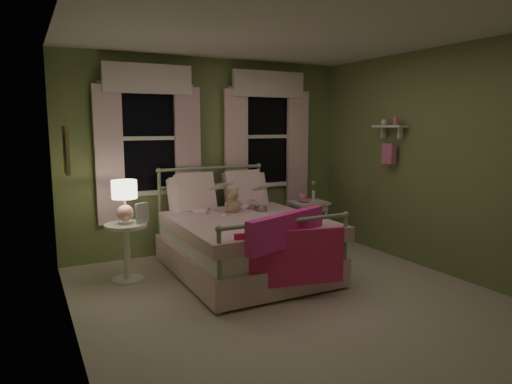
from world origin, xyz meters
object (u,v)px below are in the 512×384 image
table_lamp (125,196)px  child_left (206,191)px  nightstand_left (127,244)px  teddy_bear (233,202)px  nightstand_right (308,208)px  bed (242,240)px  child_right (248,191)px

table_lamp → child_left: bearing=7.0°
child_left → nightstand_left: size_ratio=1.09×
teddy_bear → nightstand_right: teddy_bear is taller
nightstand_left → teddy_bear: bearing=-1.7°
teddy_bear → nightstand_right: bearing=14.2°
teddy_bear → table_lamp: bearing=178.3°
table_lamp → teddy_bear: bearing=-1.7°
teddy_bear → nightstand_left: teddy_bear is taller
nightstand_right → bed: bearing=-155.6°
bed → table_lamp: (-1.27, 0.30, 0.57)m
nightstand_right → child_right: bearing=-170.4°
child_left → table_lamp: bearing=-17.4°
child_right → table_lamp: child_right is taller
table_lamp → nightstand_left: bearing=0.0°
teddy_bear → child_left: bearing=150.5°
teddy_bear → nightstand_right: (1.32, 0.33, -0.24)m
child_right → table_lamp: size_ratio=1.46×
bed → child_right: (0.28, 0.42, 0.51)m
table_lamp → nightstand_right: size_ratio=0.70×
bed → child_right: 0.72m
table_lamp → nightstand_right: bearing=6.5°
child_left → nightstand_left: bearing=-17.4°
table_lamp → nightstand_right: (2.59, 0.30, -0.40)m
teddy_bear → nightstand_right: size_ratio=0.50×
bed → nightstand_right: size_ratio=3.18×
nightstand_left → child_right: bearing=4.5°
teddy_bear → table_lamp: (-1.27, 0.04, 0.16)m
bed → child_left: 0.74m
child_right → nightstand_left: 1.62m
teddy_bear → bed: bearing=-90.0°
bed → nightstand_right: bearing=24.4°
table_lamp → nightstand_right: 2.63m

